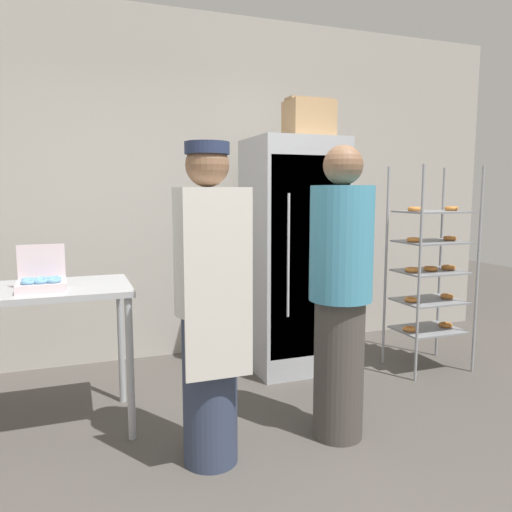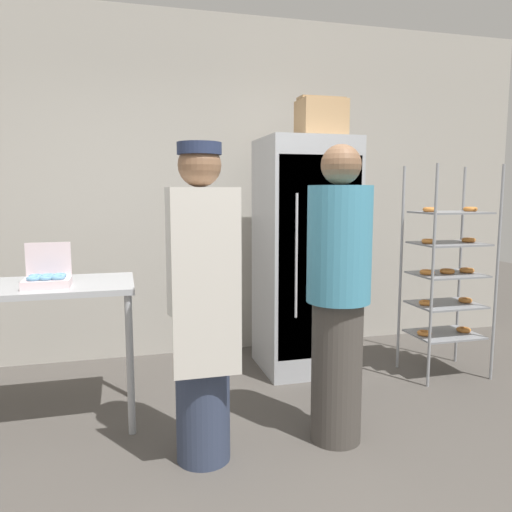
{
  "view_description": "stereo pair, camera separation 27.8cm",
  "coord_description": "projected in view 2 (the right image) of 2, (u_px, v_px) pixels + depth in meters",
  "views": [
    {
      "loc": [
        -0.96,
        -2.03,
        1.46
      ],
      "look_at": [
        0.1,
        0.81,
        1.07
      ],
      "focal_mm": 35.0,
      "sensor_mm": 36.0,
      "label": 1
    },
    {
      "loc": [
        -0.69,
        -2.11,
        1.46
      ],
      "look_at": [
        0.1,
        0.81,
        1.07
      ],
      "focal_mm": 35.0,
      "sensor_mm": 36.0,
      "label": 2
    }
  ],
  "objects": [
    {
      "name": "person_customer",
      "position": [
        338.0,
        294.0,
        2.85
      ],
      "size": [
        0.36,
        0.36,
        1.72
      ],
      "color": "#47423D",
      "rests_on": "ground_plane"
    },
    {
      "name": "ground_plane",
      "position": [
        280.0,
        499.0,
        2.39
      ],
      "size": [
        14.0,
        14.0,
        0.0
      ],
      "primitive_type": "plane",
      "color": "#4C4742"
    },
    {
      "name": "refrigerator",
      "position": [
        305.0,
        256.0,
        4.06
      ],
      "size": [
        0.71,
        0.7,
        1.88
      ],
      "color": "#ADAFB5",
      "rests_on": "ground_plane"
    },
    {
      "name": "prep_counter",
      "position": [
        43.0,
        302.0,
        3.07
      ],
      "size": [
        1.1,
        0.65,
        0.9
      ],
      "color": "#ADAFB5",
      "rests_on": "ground_plane"
    },
    {
      "name": "person_baker",
      "position": [
        202.0,
        301.0,
        2.63
      ],
      "size": [
        0.36,
        0.38,
        1.71
      ],
      "color": "#333D56",
      "rests_on": "ground_plane"
    },
    {
      "name": "cardboard_storage_box",
      "position": [
        321.0,
        118.0,
        3.9
      ],
      "size": [
        0.36,
        0.28,
        0.31
      ],
      "color": "tan",
      "rests_on": "refrigerator"
    },
    {
      "name": "back_wall",
      "position": [
        200.0,
        188.0,
        4.48
      ],
      "size": [
        6.4,
        0.12,
        2.99
      ],
      "primitive_type": "cube",
      "color": "#ADA89E",
      "rests_on": "ground_plane"
    },
    {
      "name": "baking_rack",
      "position": [
        447.0,
        273.0,
        3.93
      ],
      "size": [
        0.59,
        0.45,
        1.66
      ],
      "color": "#93969B",
      "rests_on": "ground_plane"
    },
    {
      "name": "donut_box",
      "position": [
        47.0,
        279.0,
        2.96
      ],
      "size": [
        0.27,
        0.21,
        0.26
      ],
      "color": "silver",
      "rests_on": "prep_counter"
    }
  ]
}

